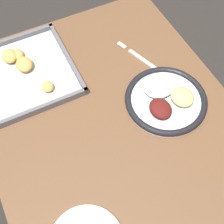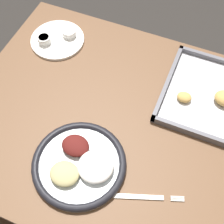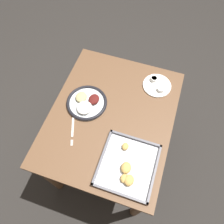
{
  "view_description": "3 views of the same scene",
  "coord_description": "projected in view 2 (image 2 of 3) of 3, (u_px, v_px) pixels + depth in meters",
  "views": [
    {
      "loc": [
        -0.44,
        0.21,
        1.52
      ],
      "look_at": [
        -0.01,
        0.0,
        0.74
      ],
      "focal_mm": 50.0,
      "sensor_mm": 36.0,
      "label": 1
    },
    {
      "loc": [
        0.17,
        -0.43,
        1.5
      ],
      "look_at": [
        -0.01,
        0.0,
        0.74
      ],
      "focal_mm": 50.0,
      "sensor_mm": 36.0,
      "label": 2
    },
    {
      "loc": [
        0.58,
        0.2,
        1.89
      ],
      "look_at": [
        -0.01,
        0.0,
        0.74
      ],
      "focal_mm": 35.0,
      "sensor_mm": 36.0,
      "label": 3
    }
  ],
  "objects": [
    {
      "name": "dinner_plate",
      "position": [
        80.0,
        164.0,
        0.83
      ],
      "size": [
        0.25,
        0.25,
        0.05
      ],
      "color": "silver",
      "rests_on": "dining_table"
    },
    {
      "name": "ground_plane",
      "position": [
        114.0,
        192.0,
        1.52
      ],
      "size": [
        8.0,
        8.0,
        0.0
      ],
      "primitive_type": "plane",
      "color": "#282623"
    },
    {
      "name": "dining_table",
      "position": [
        115.0,
        138.0,
        1.03
      ],
      "size": [
        0.91,
        0.74,
        0.71
      ],
      "color": "brown",
      "rests_on": "ground_plane"
    },
    {
      "name": "saucer_plate",
      "position": [
        57.0,
        39.0,
        1.07
      ],
      "size": [
        0.18,
        0.18,
        0.04
      ],
      "color": "white",
      "rests_on": "dining_table"
    },
    {
      "name": "fork",
      "position": [
        137.0,
        197.0,
        0.79
      ],
      "size": [
        0.21,
        0.09,
        0.0
      ],
      "rotation": [
        0.0,
        0.0,
        0.35
      ],
      "color": "silver",
      "rests_on": "dining_table"
    },
    {
      "name": "baking_tray",
      "position": [
        220.0,
        98.0,
        0.94
      ],
      "size": [
        0.32,
        0.3,
        0.04
      ],
      "color": "#595960",
      "rests_on": "dining_table"
    }
  ]
}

